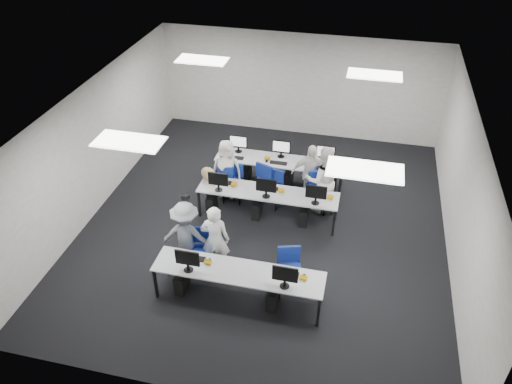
% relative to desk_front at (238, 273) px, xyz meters
% --- Properties ---
extents(room, '(9.00, 9.02, 3.00)m').
position_rel_desk_front_xyz_m(room, '(0.00, 2.40, 0.82)').
color(room, black).
rests_on(room, ground).
extents(ceiling_panels, '(5.20, 4.60, 0.02)m').
position_rel_desk_front_xyz_m(ceiling_panels, '(0.00, 2.40, 2.30)').
color(ceiling_panels, white).
rests_on(ceiling_panels, room).
extents(desk_front, '(3.20, 0.70, 0.73)m').
position_rel_desk_front_xyz_m(desk_front, '(0.00, 0.00, 0.00)').
color(desk_front, '#B3B5B8').
rests_on(desk_front, ground).
extents(desk_mid, '(3.20, 0.70, 0.73)m').
position_rel_desk_front_xyz_m(desk_mid, '(0.00, 2.60, 0.00)').
color(desk_mid, '#B3B5B8').
rests_on(desk_mid, ground).
extents(desk_back, '(3.20, 0.70, 0.73)m').
position_rel_desk_front_xyz_m(desk_back, '(0.00, 4.00, 0.00)').
color(desk_back, '#B3B5B8').
rests_on(desk_back, ground).
extents(equipment_front, '(2.51, 0.41, 1.19)m').
position_rel_desk_front_xyz_m(equipment_front, '(-0.19, -0.02, -0.32)').
color(equipment_front, '#0D5BB1').
rests_on(equipment_front, desk_front).
extents(equipment_mid, '(2.91, 0.41, 1.19)m').
position_rel_desk_front_xyz_m(equipment_mid, '(-0.19, 2.58, -0.32)').
color(equipment_mid, white).
rests_on(equipment_mid, desk_mid).
extents(equipment_back, '(2.91, 0.41, 1.19)m').
position_rel_desk_front_xyz_m(equipment_back, '(0.19, 4.02, -0.32)').
color(equipment_back, white).
rests_on(equipment_back, desk_back).
extents(chair_0, '(0.55, 0.58, 0.96)m').
position_rel_desk_front_xyz_m(chair_0, '(-0.92, 0.61, -0.38)').
color(chair_0, navy).
rests_on(chair_0, ground).
extents(chair_1, '(0.59, 0.61, 0.94)m').
position_rel_desk_front_xyz_m(chair_1, '(0.89, 0.47, -0.39)').
color(chair_1, navy).
rests_on(chair_1, ground).
extents(chair_2, '(0.44, 0.48, 0.90)m').
position_rel_desk_front_xyz_m(chair_2, '(-0.96, 3.14, -0.40)').
color(chair_2, navy).
rests_on(chair_2, ground).
extents(chair_3, '(0.52, 0.55, 0.87)m').
position_rel_desk_front_xyz_m(chair_3, '(0.00, 3.17, -0.40)').
color(chair_3, navy).
rests_on(chair_3, ground).
extents(chair_4, '(0.57, 0.60, 0.97)m').
position_rel_desk_front_xyz_m(chair_4, '(1.12, 3.27, -0.38)').
color(chair_4, navy).
rests_on(chair_4, ground).
extents(chair_5, '(0.53, 0.56, 0.93)m').
position_rel_desk_front_xyz_m(chair_5, '(-1.12, 3.33, -0.39)').
color(chair_5, navy).
rests_on(chair_5, ground).
extents(chair_6, '(0.62, 0.65, 0.96)m').
position_rel_desk_front_xyz_m(chair_6, '(-0.18, 3.54, -0.38)').
color(chair_6, navy).
rests_on(chair_6, ground).
extents(chair_7, '(0.63, 0.66, 0.99)m').
position_rel_desk_front_xyz_m(chair_7, '(0.97, 3.53, -0.37)').
color(chair_7, navy).
rests_on(chair_7, ground).
extents(handbag, '(0.46, 0.38, 0.32)m').
position_rel_desk_front_xyz_m(handbag, '(-1.45, 2.78, 0.21)').
color(handbag, tan).
rests_on(handbag, desk_mid).
extents(student_0, '(0.62, 0.44, 1.58)m').
position_rel_desk_front_xyz_m(student_0, '(-0.65, 0.69, 0.11)').
color(student_0, white).
rests_on(student_0, ground).
extents(student_1, '(0.96, 0.84, 1.70)m').
position_rel_desk_front_xyz_m(student_1, '(1.16, 3.20, 0.17)').
color(student_1, white).
rests_on(student_1, ground).
extents(student_2, '(0.74, 0.49, 1.49)m').
position_rel_desk_front_xyz_m(student_2, '(-1.16, 3.30, 0.07)').
color(student_2, white).
rests_on(student_2, ground).
extents(student_3, '(0.93, 0.49, 1.52)m').
position_rel_desk_front_xyz_m(student_3, '(0.83, 3.52, 0.08)').
color(student_3, white).
rests_on(student_3, ground).
extents(photographer, '(1.03, 0.64, 1.54)m').
position_rel_desk_front_xyz_m(photographer, '(-1.26, 0.70, 0.09)').
color(photographer, slate).
rests_on(photographer, ground).
extents(dslr_camera, '(0.15, 0.19, 0.10)m').
position_rel_desk_front_xyz_m(dslr_camera, '(-1.27, 0.88, 0.91)').
color(dslr_camera, black).
rests_on(dslr_camera, photographer).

